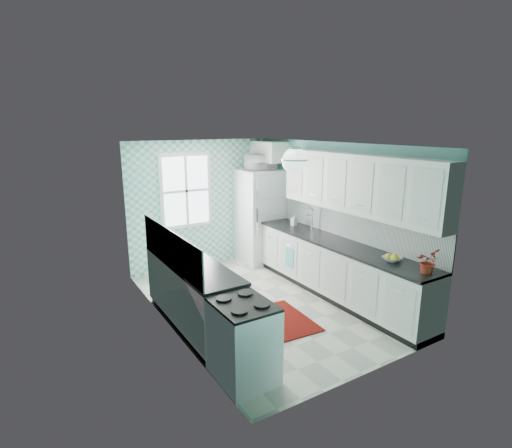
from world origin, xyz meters
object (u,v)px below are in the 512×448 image
stove (243,339)px  microwave (261,162)px  sink (304,231)px  ceiling_light (295,161)px  fruit_bowl (392,259)px  fridge (261,216)px  potted_plant (427,261)px

stove → microwave: 4.33m
stove → sink: bearing=35.8°
ceiling_light → stove: size_ratio=0.39×
stove → fruit_bowl: (2.40, 0.02, 0.50)m
sink → microwave: (-0.09, 1.34, 1.12)m
ceiling_light → sink: ceiling_light is taller
ceiling_light → fridge: (1.11, 2.60, -1.37)m
fruit_bowl → microwave: 3.47m
stove → fruit_bowl: 2.45m
ceiling_light → stove: ceiling_light is taller
sink → potted_plant: (-0.00, -2.50, 0.17)m
stove → fruit_bowl: fruit_bowl is taller
fridge → potted_plant: 3.83m
sink → potted_plant: sink is taller
microwave → ceiling_light: bearing=70.6°
ceiling_light → fruit_bowl: (1.20, -0.69, -1.35)m
microwave → fruit_bowl: bearing=95.3°
sink → stove: bearing=-140.5°
fridge → ceiling_light: bearing=-111.2°
ceiling_light → potted_plant: (1.20, -1.23, -1.23)m
fruit_bowl → fridge: bearing=91.6°
fridge → sink: (0.09, -1.34, -0.02)m
fruit_bowl → stove: bearing=-179.6°
ceiling_light → fruit_bowl: size_ratio=1.42×
sink → microwave: 1.75m
ceiling_light → microwave: ceiling_light is taller
microwave → stove: bearing=58.8°
potted_plant → sink: bearing=89.9°
ceiling_light → microwave: 2.84m
stove → sink: size_ratio=1.68×
microwave → potted_plant: bearing=95.1°
microwave → fridge: bearing=57.1°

